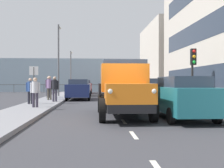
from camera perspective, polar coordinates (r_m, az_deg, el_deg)
name	(u,v)px	position (r m, az deg, el deg)	size (l,w,h in m)	color
ground_plane	(110,103)	(18.28, -0.36, -4.26)	(80.00, 80.00, 0.00)	#38383D
sidewalk_left	(174,102)	(19.08, 13.34, -3.85)	(2.23, 36.84, 0.15)	gray
sidewalk_right	(45,103)	(18.55, -14.45, -3.98)	(2.23, 36.84, 0.15)	gray
road_centreline_markings	(111,104)	(17.70, -0.24, -4.40)	(0.12, 32.70, 0.01)	silver
building_far_block	(182,60)	(34.66, 15.01, 5.15)	(8.82, 11.34, 8.68)	beige
sea_horizon	(102,75)	(39.63, -2.24, 1.92)	(80.00, 0.80, 5.00)	gray
seawall_railing	(103,86)	(36.02, -2.08, -0.46)	(28.08, 0.08, 1.20)	#4C5156
truck_vintage_orange	(124,90)	(11.06, 2.65, -1.25)	(2.17, 5.64, 2.43)	black
car_teal_kerbside_near	(181,97)	(11.07, 14.92, -2.73)	(1.87, 4.52, 1.72)	#1E6670
car_grey_kerbside_1	(149,91)	(17.33, 8.01, -1.56)	(1.81, 4.59, 1.72)	slate
car_maroon_kerbside_2	(134,89)	(23.62, 4.82, -1.02)	(1.79, 4.06, 1.72)	maroon
car_navy_oppositeside_0	(79,89)	(22.33, -7.29, -1.10)	(1.97, 4.55, 1.72)	navy
car_white_oppositeside_1	(82,88)	(28.12, -6.57, -0.78)	(1.89, 3.91, 1.72)	white
car_red_oppositeside_2	(84,87)	(34.01, -6.10, -0.55)	(1.96, 4.45, 1.72)	#B21E1E
pedestrian_couple_b	(35,90)	(14.54, -16.46, -1.24)	(0.53, 0.34, 1.59)	#383342
pedestrian_near_railing	(30,89)	(16.81, -17.44, -1.02)	(0.53, 0.34, 1.59)	black
pedestrian_with_bag	(55,87)	(18.35, -12.43, -0.60)	(0.53, 0.34, 1.73)	#383342
pedestrian_couple_a	(49,86)	(20.19, -13.53, -0.37)	(0.53, 0.34, 1.80)	#4C473D
pedestrian_in_dark_coat	(48,85)	(22.92, -13.73, -0.25)	(0.53, 0.34, 1.81)	black
traffic_light_near	(193,65)	(15.22, 17.30, 4.08)	(0.28, 0.41, 3.20)	black
lamp_post_promenade	(59,54)	(25.72, -11.59, 6.48)	(0.32, 1.14, 6.85)	#59595B
lamp_post_far	(71,67)	(35.98, -8.99, 3.68)	(0.32, 1.14, 5.55)	#59595B
street_sign	(34,79)	(15.59, -16.73, 1.09)	(0.50, 0.07, 2.25)	#4C4C4C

